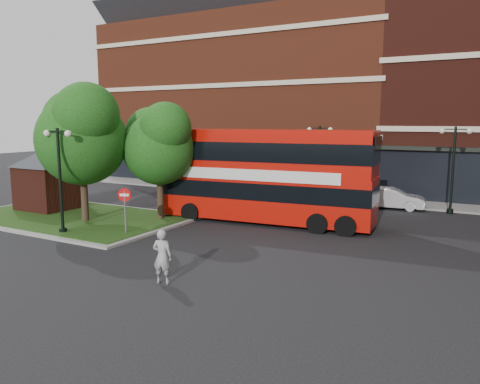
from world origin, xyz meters
The scene contains 15 objects.
ground centered at (0.00, 0.00, 0.00)m, with size 120.00×120.00×0.00m, color black.
pavement_far centered at (0.00, 16.50, 0.06)m, with size 44.00×3.00×0.12m, color slate.
terrace_far_left centered at (-8.00, 24.00, 7.00)m, with size 26.00×12.00×14.00m, color maroon.
traffic_island centered at (-8.00, 3.00, 0.07)m, with size 12.60×7.60×0.15m.
kiosk centered at (-11.00, 4.00, 2.32)m, with size 6.51×6.51×3.60m.
tree_island_west centered at (-6.60, 2.58, 4.79)m, with size 5.40×4.71×7.21m.
tree_island_east centered at (-3.58, 5.06, 4.24)m, with size 4.46×3.90×6.29m.
lamp_island centered at (-5.50, 0.20, 2.83)m, with size 1.72×0.36×5.00m.
lamp_far_left centered at (2.00, 14.50, 2.83)m, with size 1.72×0.36×5.00m.
lamp_far_right centered at (10.00, 14.50, 2.83)m, with size 1.72×0.36×5.00m.
bus centered at (1.67, 7.25, 2.81)m, with size 11.39×3.56×4.28m.
woman centered at (2.83, -2.81, 0.91)m, with size 0.66×0.44×1.82m, color #9A9A9D.
car_silver centered at (-5.01, 16.00, 0.71)m, with size 1.68×4.17×1.42m, color #A7A9AE.
car_white centered at (6.69, 14.50, 0.65)m, with size 1.37×3.92×1.29m, color silver.
no_entry_sign centered at (-2.77, 1.50, 1.60)m, with size 0.59×0.29×2.24m.
Camera 1 is at (12.31, -14.54, 5.33)m, focal length 35.00 mm.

